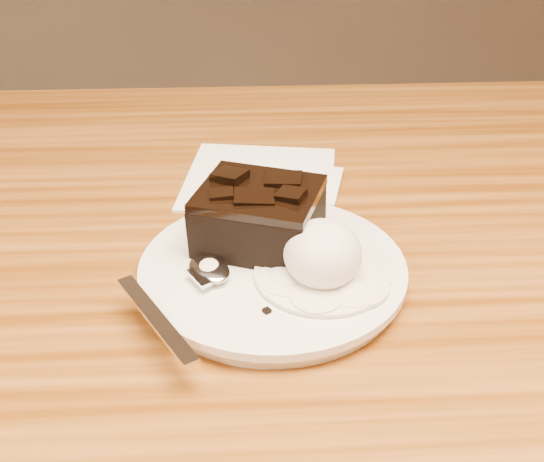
{
  "coord_description": "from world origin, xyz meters",
  "views": [
    {
      "loc": [
        -0.02,
        -0.46,
        1.06
      ],
      "look_at": [
        0.0,
        -0.03,
        0.79
      ],
      "focal_mm": 44.19,
      "sensor_mm": 36.0,
      "label": 1
    }
  ],
  "objects_px": {
    "plate": "(273,273)",
    "napkin": "(260,177)",
    "brownie": "(259,220)",
    "ice_cream_scoop": "(323,254)",
    "spoon": "(209,271)"
  },
  "relations": [
    {
      "from": "spoon",
      "to": "ice_cream_scoop",
      "type": "bearing_deg",
      "value": -33.74
    },
    {
      "from": "ice_cream_scoop",
      "to": "napkin",
      "type": "distance_m",
      "value": 0.2
    },
    {
      "from": "brownie",
      "to": "napkin",
      "type": "bearing_deg",
      "value": 87.82
    },
    {
      "from": "plate",
      "to": "brownie",
      "type": "xyz_separation_m",
      "value": [
        -0.01,
        0.03,
        0.03
      ]
    },
    {
      "from": "plate",
      "to": "brownie",
      "type": "relative_size",
      "value": 2.27
    },
    {
      "from": "brownie",
      "to": "ice_cream_scoop",
      "type": "bearing_deg",
      "value": -47.76
    },
    {
      "from": "ice_cream_scoop",
      "to": "napkin",
      "type": "bearing_deg",
      "value": 101.77
    },
    {
      "from": "brownie",
      "to": "ice_cream_scoop",
      "type": "distance_m",
      "value": 0.07
    },
    {
      "from": "brownie",
      "to": "spoon",
      "type": "height_order",
      "value": "brownie"
    },
    {
      "from": "plate",
      "to": "napkin",
      "type": "bearing_deg",
      "value": 91.26
    },
    {
      "from": "ice_cream_scoop",
      "to": "plate",
      "type": "bearing_deg",
      "value": 153.03
    },
    {
      "from": "spoon",
      "to": "napkin",
      "type": "relative_size",
      "value": 1.09
    },
    {
      "from": "brownie",
      "to": "ice_cream_scoop",
      "type": "height_order",
      "value": "ice_cream_scoop"
    },
    {
      "from": "brownie",
      "to": "napkin",
      "type": "xyz_separation_m",
      "value": [
        0.01,
        0.14,
        -0.03
      ]
    },
    {
      "from": "plate",
      "to": "napkin",
      "type": "height_order",
      "value": "plate"
    }
  ]
}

